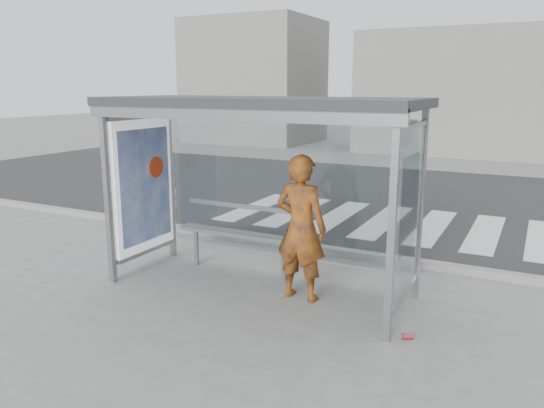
% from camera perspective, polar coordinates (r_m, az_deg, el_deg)
% --- Properties ---
extents(ground, '(80.00, 80.00, 0.00)m').
position_cam_1_polar(ground, '(7.46, -1.49, -9.13)').
color(ground, slate).
rests_on(ground, ground).
extents(road, '(30.00, 10.00, 0.01)m').
position_cam_1_polar(road, '(13.78, 12.59, 0.71)').
color(road, '#262628').
rests_on(road, ground).
extents(curb, '(30.00, 0.18, 0.12)m').
position_cam_1_polar(curb, '(9.11, 4.41, -4.72)').
color(curb, gray).
rests_on(curb, ground).
extents(crosswalk, '(6.55, 3.00, 0.00)m').
position_cam_1_polar(crosswalk, '(11.30, 11.79, -1.85)').
color(crosswalk, silver).
rests_on(crosswalk, ground).
extents(bus_shelter, '(4.25, 1.65, 2.62)m').
position_cam_1_polar(bus_shelter, '(7.22, -3.95, 6.37)').
color(bus_shelter, gray).
rests_on(bus_shelter, ground).
extents(building_left, '(6.00, 5.00, 6.00)m').
position_cam_1_polar(building_left, '(27.53, -1.86, 13.03)').
color(building_left, gray).
rests_on(building_left, ground).
extents(building_center, '(8.00, 5.00, 5.00)m').
position_cam_1_polar(building_center, '(24.31, 19.66, 11.21)').
color(building_center, gray).
rests_on(building_center, ground).
extents(person, '(0.73, 0.51, 1.93)m').
position_cam_1_polar(person, '(6.87, 3.13, -2.58)').
color(person, '#E85B15').
rests_on(person, ground).
extents(bench, '(1.97, 0.33, 1.02)m').
position_cam_1_polar(bench, '(7.96, -3.59, -3.21)').
color(bench, slate).
rests_on(bench, ground).
extents(soda_can, '(0.14, 0.12, 0.07)m').
position_cam_1_polar(soda_can, '(6.26, 14.38, -13.63)').
color(soda_can, '#CB3B46').
rests_on(soda_can, ground).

